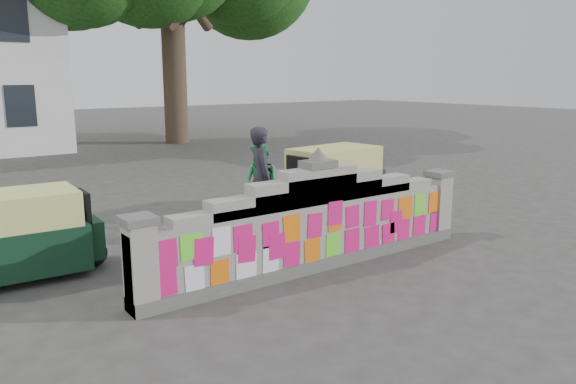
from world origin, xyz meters
name	(u,v)px	position (x,y,z in m)	size (l,w,h in m)	color
ground	(317,268)	(0.00, 0.00, 0.00)	(100.00, 100.00, 0.00)	#383533
parapet_wall	(318,224)	(0.00, -0.01, 0.75)	(6.48, 0.44, 2.01)	#4C4C49
cyclist_bike	(262,210)	(0.24, 2.01, 0.57)	(0.76, 2.17, 1.14)	black
cyclist_rider	(261,190)	(0.24, 2.01, 0.96)	(0.70, 0.46, 1.93)	#232129
pedestrian	(261,186)	(0.68, 2.67, 0.89)	(0.86, 0.67, 1.77)	#268B4D
rickshaw_left	(15,235)	(-4.09, 2.34, 0.72)	(2.53, 1.26, 1.38)	black
rickshaw_right	(332,178)	(2.90, 3.00, 0.77)	(2.75, 1.51, 1.49)	black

